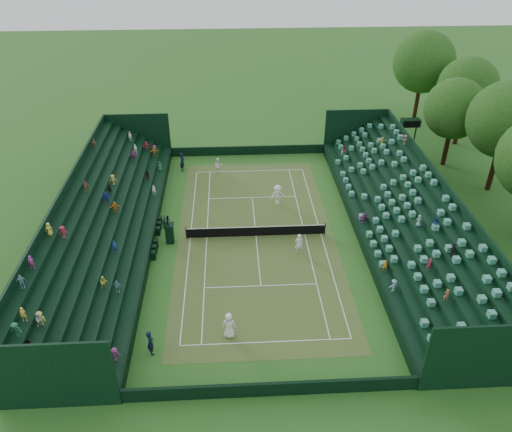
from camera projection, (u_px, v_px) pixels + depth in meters
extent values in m
plane|color=#2D641F|center=(256.00, 236.00, 41.76)|extent=(160.00, 160.00, 0.00)
cube|color=#2C6B23|center=(256.00, 236.00, 41.76)|extent=(12.97, 26.77, 0.01)
cube|color=black|center=(248.00, 150.00, 54.88)|extent=(17.17, 0.20, 1.00)
cube|color=black|center=(271.00, 389.00, 28.11)|extent=(17.17, 0.20, 1.00)
cube|color=black|center=(357.00, 228.00, 41.89)|extent=(0.20, 31.77, 1.00)
cube|color=black|center=(153.00, 234.00, 41.10)|extent=(0.20, 31.77, 1.00)
cube|color=black|center=(363.00, 228.00, 41.91)|extent=(0.80, 32.00, 1.00)
cube|color=black|center=(372.00, 225.00, 41.83)|extent=(0.80, 32.00, 1.45)
cube|color=black|center=(382.00, 223.00, 41.74)|extent=(0.80, 32.00, 1.90)
cube|color=black|center=(392.00, 220.00, 41.66)|extent=(0.80, 32.00, 2.35)
cube|color=black|center=(402.00, 218.00, 41.58)|extent=(0.80, 32.00, 2.80)
cube|color=black|center=(412.00, 215.00, 41.49)|extent=(0.80, 32.00, 3.25)
cube|color=black|center=(421.00, 213.00, 41.41)|extent=(0.80, 32.00, 3.70)
cube|color=black|center=(431.00, 210.00, 41.33)|extent=(0.80, 32.00, 4.15)
cube|color=black|center=(438.00, 206.00, 41.15)|extent=(0.20, 32.00, 4.90)
cube|color=black|center=(147.00, 235.00, 41.08)|extent=(0.80, 32.00, 1.00)
cube|color=black|center=(137.00, 233.00, 40.92)|extent=(0.80, 32.00, 1.45)
cube|color=black|center=(127.00, 231.00, 40.76)|extent=(0.80, 32.00, 1.90)
cube|color=black|center=(117.00, 229.00, 40.60)|extent=(0.80, 32.00, 2.35)
cube|color=black|center=(106.00, 227.00, 40.45)|extent=(0.80, 32.00, 2.80)
cube|color=black|center=(96.00, 225.00, 40.29)|extent=(0.80, 32.00, 3.25)
cube|color=black|center=(85.00, 223.00, 40.13)|extent=(0.80, 32.00, 3.70)
cube|color=black|center=(75.00, 221.00, 39.97)|extent=(0.80, 32.00, 4.15)
cube|color=black|center=(67.00, 217.00, 39.75)|extent=(0.20, 32.00, 4.90)
cylinder|color=black|center=(186.00, 233.00, 41.21)|extent=(0.10, 0.10, 1.06)
cylinder|color=black|center=(325.00, 229.00, 41.75)|extent=(0.10, 0.10, 1.06)
cube|color=black|center=(256.00, 232.00, 41.52)|extent=(11.57, 0.02, 0.86)
cube|color=white|center=(256.00, 227.00, 41.26)|extent=(11.57, 0.04, 0.07)
cylinder|color=black|center=(401.00, 138.00, 55.23)|extent=(0.16, 0.16, 3.00)
cylinder|color=black|center=(414.00, 138.00, 55.30)|extent=(0.16, 0.16, 3.00)
cube|color=black|center=(410.00, 123.00, 54.30)|extent=(2.00, 1.00, 0.80)
cylinder|color=black|center=(492.00, 172.00, 47.50)|extent=(0.50, 0.50, 3.84)
sphere|color=#184814|center=(507.00, 120.00, 44.71)|extent=(7.03, 7.03, 7.03)
cylinder|color=black|center=(446.00, 150.00, 52.20)|extent=(0.50, 0.50, 3.33)
sphere|color=#184814|center=(455.00, 109.00, 49.77)|extent=(6.10, 6.10, 6.10)
cylinder|color=black|center=(458.00, 129.00, 56.71)|extent=(0.50, 0.50, 3.57)
sphere|color=#184814|center=(468.00, 87.00, 54.12)|extent=(6.52, 6.52, 6.52)
cylinder|color=black|center=(416.00, 106.00, 62.47)|extent=(0.50, 0.50, 4.00)
sphere|color=#184814|center=(424.00, 62.00, 59.55)|extent=(7.31, 7.31, 7.31)
cube|color=black|center=(170.00, 234.00, 40.59)|extent=(0.64, 0.64, 1.65)
cube|color=black|center=(169.00, 225.00, 40.12)|extent=(0.83, 0.83, 0.09)
cube|color=black|center=(164.00, 222.00, 39.93)|extent=(0.07, 0.83, 0.64)
imported|color=black|center=(168.00, 220.00, 39.87)|extent=(0.45, 0.50, 0.85)
cube|color=black|center=(153.00, 255.00, 38.93)|extent=(0.44, 0.44, 0.70)
cube|color=black|center=(149.00, 251.00, 38.69)|extent=(0.05, 0.44, 0.44)
cube|color=black|center=(154.00, 249.00, 39.60)|extent=(0.44, 0.44, 0.70)
cube|color=black|center=(151.00, 245.00, 39.36)|extent=(0.05, 0.44, 0.44)
cube|color=black|center=(155.00, 243.00, 40.28)|extent=(0.44, 0.44, 0.70)
cube|color=black|center=(152.00, 239.00, 40.04)|extent=(0.05, 0.44, 0.44)
cube|color=black|center=(158.00, 231.00, 41.80)|extent=(0.44, 0.44, 0.70)
cube|color=black|center=(154.00, 227.00, 41.55)|extent=(0.05, 0.44, 0.44)
cube|color=black|center=(159.00, 226.00, 42.47)|extent=(0.44, 0.44, 0.70)
cube|color=black|center=(156.00, 221.00, 42.23)|extent=(0.05, 0.44, 0.44)
cube|color=black|center=(160.00, 221.00, 43.14)|extent=(0.44, 0.44, 0.70)
cube|color=black|center=(157.00, 216.00, 42.90)|extent=(0.05, 0.44, 0.44)
imported|color=white|center=(229.00, 325.00, 31.68)|extent=(1.01, 0.74, 1.91)
imported|color=white|center=(299.00, 244.00, 39.27)|extent=(0.68, 0.47, 1.82)
imported|color=white|center=(218.00, 166.00, 50.88)|extent=(1.02, 0.92, 1.74)
imported|color=white|center=(278.00, 195.00, 45.70)|extent=(1.40, 1.02, 1.94)
imported|color=black|center=(182.00, 162.00, 51.36)|extent=(0.61, 0.81, 1.99)
imported|color=black|center=(150.00, 342.00, 30.52)|extent=(0.65, 0.78, 1.83)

